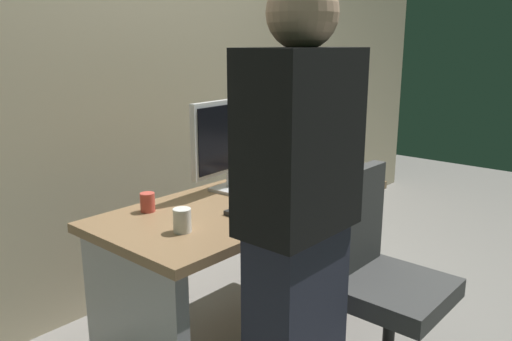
% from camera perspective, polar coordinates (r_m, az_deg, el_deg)
% --- Properties ---
extents(ground_plane, '(9.00, 9.00, 0.00)m').
position_cam_1_polar(ground_plane, '(2.73, -0.83, -17.86)').
color(ground_plane, gray).
extents(wall_back, '(6.40, 0.10, 3.00)m').
position_cam_1_polar(wall_back, '(2.95, -13.62, 14.78)').
color(wall_back, tan).
rests_on(wall_back, ground).
extents(desk, '(1.47, 0.68, 0.72)m').
position_cam_1_polar(desk, '(2.50, -0.87, -8.04)').
color(desk, '#93704C').
rests_on(desk, ground).
extents(office_chair, '(0.52, 0.52, 0.94)m').
position_cam_1_polar(office_chair, '(2.26, 13.52, -13.12)').
color(office_chair, black).
rests_on(office_chair, ground).
extents(person_at_desk, '(0.40, 0.24, 1.64)m').
position_cam_1_polar(person_at_desk, '(1.70, 4.67, -6.81)').
color(person_at_desk, '#262838').
rests_on(person_at_desk, ground).
extents(monitor, '(0.54, 0.16, 0.46)m').
position_cam_1_polar(monitor, '(2.54, -2.81, 3.48)').
color(monitor, silver).
rests_on(monitor, desk).
extents(keyboard, '(0.43, 0.14, 0.02)m').
position_cam_1_polar(keyboard, '(2.32, 1.28, -3.81)').
color(keyboard, '#262626').
rests_on(keyboard, desk).
extents(mouse, '(0.06, 0.10, 0.03)m').
position_cam_1_polar(mouse, '(2.53, 5.58, -2.17)').
color(mouse, white).
rests_on(mouse, desk).
extents(cup_near_keyboard, '(0.07, 0.07, 0.09)m').
position_cam_1_polar(cup_near_keyboard, '(2.03, -8.23, -5.51)').
color(cup_near_keyboard, white).
rests_on(cup_near_keyboard, desk).
extents(cup_by_monitor, '(0.06, 0.06, 0.08)m').
position_cam_1_polar(cup_by_monitor, '(2.30, -11.99, -3.48)').
color(cup_by_monitor, '#D84C3F').
rests_on(cup_by_monitor, desk).
extents(book_stack, '(0.21, 0.17, 0.08)m').
position_cam_1_polar(book_stack, '(2.84, 3.93, 0.19)').
color(book_stack, beige).
rests_on(book_stack, desk).
extents(cell_phone, '(0.07, 0.15, 0.01)m').
position_cam_1_polar(cell_phone, '(2.68, 9.20, -1.68)').
color(cell_phone, black).
rests_on(cell_phone, desk).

